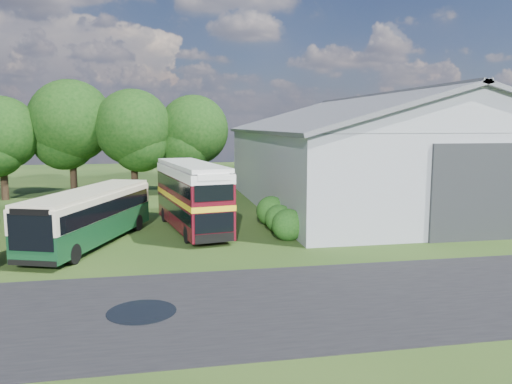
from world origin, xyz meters
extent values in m
plane|color=#193410|center=(0.00, 0.00, 0.00)|extent=(120.00, 120.00, 0.00)
cube|color=black|center=(3.00, -3.00, 0.00)|extent=(60.00, 8.00, 0.02)
cylinder|color=black|center=(-1.50, -3.00, 0.00)|extent=(2.20, 2.20, 0.01)
cube|color=gray|center=(15.00, 16.00, 2.75)|extent=(18.00, 24.00, 5.50)
cube|color=#2D3033|center=(15.00, 3.92, 2.50)|extent=(5.20, 0.18, 5.00)
cylinder|color=black|center=(-13.00, 23.50, 1.53)|extent=(0.56, 0.56, 3.06)
sphere|color=black|center=(-13.00, 23.50, 5.27)|extent=(5.78, 5.78, 5.78)
cylinder|color=black|center=(-8.00, 24.80, 1.80)|extent=(0.56, 0.56, 3.60)
sphere|color=black|center=(-8.00, 24.80, 6.20)|extent=(6.80, 6.80, 6.80)
cylinder|color=black|center=(-3.00, 23.80, 1.66)|extent=(0.56, 0.56, 3.31)
sphere|color=black|center=(-3.00, 23.80, 5.70)|extent=(6.26, 6.26, 6.26)
cylinder|color=black|center=(2.00, 24.60, 1.58)|extent=(0.56, 0.56, 3.17)
sphere|color=black|center=(2.00, 24.60, 5.46)|extent=(5.98, 5.98, 5.98)
sphere|color=#194714|center=(5.60, 6.00, 0.00)|extent=(1.70, 1.70, 1.70)
sphere|color=#194714|center=(5.60, 8.00, 0.00)|extent=(1.60, 1.60, 1.60)
sphere|color=#194714|center=(5.60, 10.00, 0.00)|extent=(1.80, 1.80, 1.80)
cube|color=#0F381D|center=(-4.30, 6.81, 1.49)|extent=(5.51, 10.05, 2.45)
cube|color=#4A0A14|center=(0.87, 9.23, 2.04)|extent=(3.83, 9.14, 3.55)
camera|label=1|loc=(-0.75, -18.60, 5.93)|focal=35.00mm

